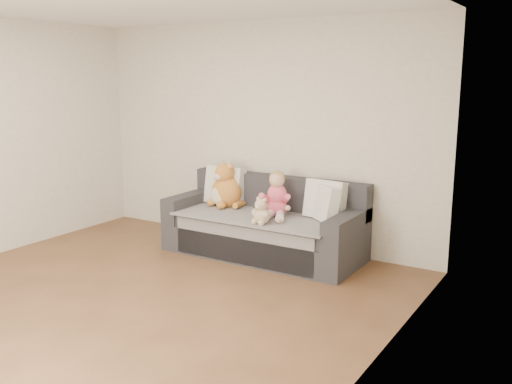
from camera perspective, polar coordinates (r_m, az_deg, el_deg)
room_shell at (r=5.10m, az=-11.91°, el=3.65°), size 5.00×5.00×5.00m
sofa at (r=6.39m, az=0.90°, el=-3.58°), size 2.20×0.94×0.85m
cushion_left at (r=6.79m, az=-3.12°, el=0.67°), size 0.49×0.23×0.46m
cushion_right_back at (r=6.13m, az=6.93°, el=-0.74°), size 0.47×0.26×0.43m
cushion_right_front at (r=6.05m, az=6.91°, el=-1.11°), size 0.43×0.40×0.39m
toddler at (r=6.19m, az=2.05°, el=-0.54°), size 0.36×0.51×0.50m
plush_cat at (r=6.66m, az=-3.06°, el=0.32°), size 0.43×0.39×0.57m
teddy_bear at (r=5.87m, az=0.49°, el=-2.13°), size 0.23×0.18×0.29m
plush_cow at (r=6.00m, az=0.44°, el=-2.29°), size 0.14×0.20×0.17m
sippy_cup at (r=6.06m, az=0.00°, el=-2.24°), size 0.10×0.08×0.11m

